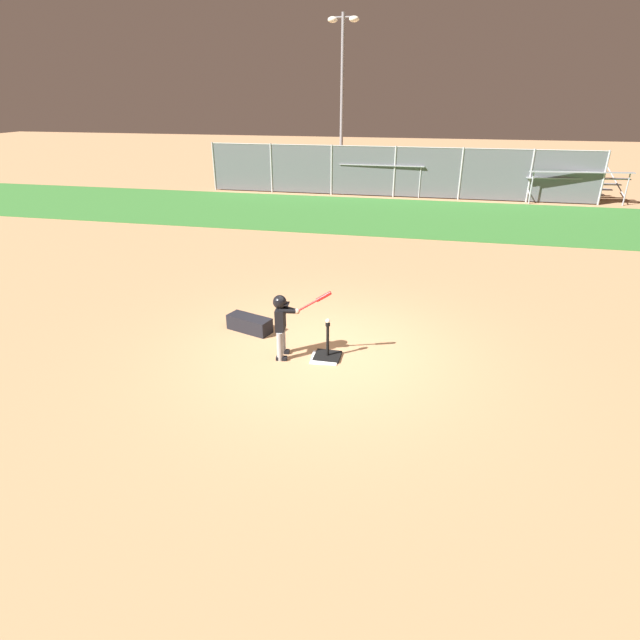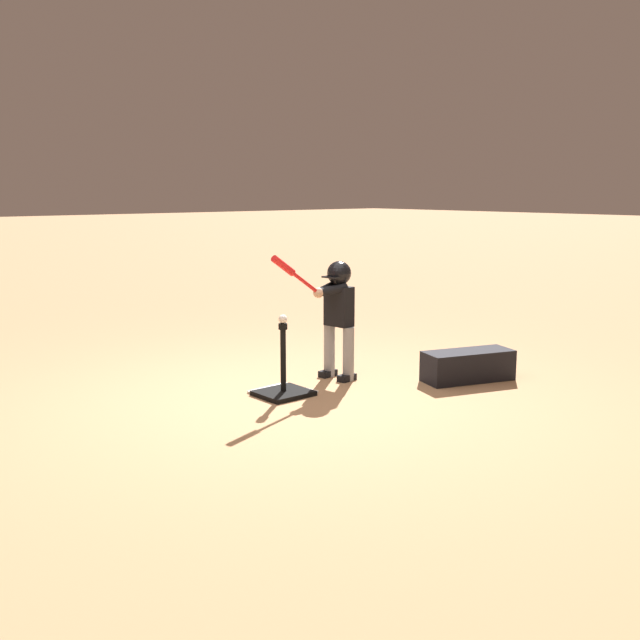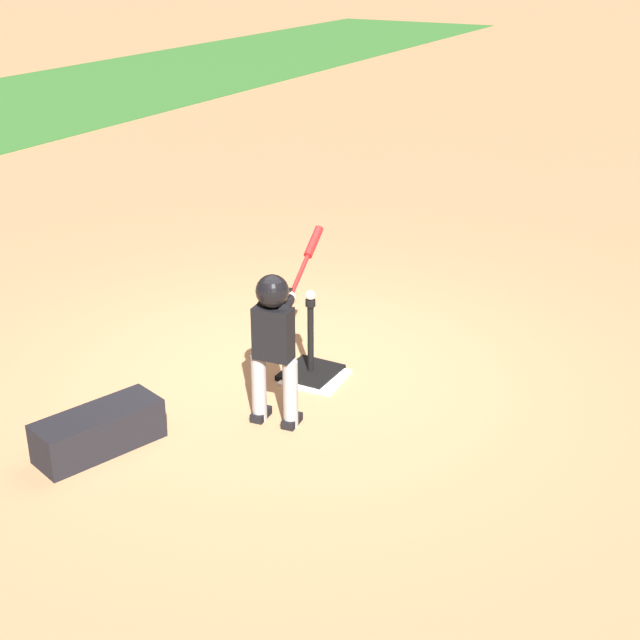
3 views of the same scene
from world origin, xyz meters
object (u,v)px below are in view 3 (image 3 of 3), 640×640
Objects in this scene: batting_tee at (311,365)px; baseball at (310,295)px; equipment_bag at (99,431)px; batter_child at (275,329)px.

batting_tee is 8.48× the size of baseball.
batting_tee is 1.76m from equipment_bag.
baseball is at bearing 10.47° from batter_child.
equipment_bag is at bearing 156.58° from batting_tee.
baseball is at bearing -4.92° from equipment_bag.
batter_child is 0.73m from baseball.
batting_tee is at bearing 10.47° from batter_child.
batting_tee is 0.75× the size of equipment_bag.
batting_tee is 0.52× the size of batter_child.
batter_child reaches higher than equipment_bag.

